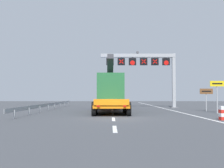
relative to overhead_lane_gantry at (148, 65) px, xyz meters
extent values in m
plane|color=#424449|center=(-4.46, -15.30, -5.60)|extent=(112.00, 112.00, 0.00)
cube|color=silver|center=(-4.61, -21.30, -5.59)|extent=(0.20, 2.60, 0.01)
cube|color=silver|center=(-4.61, -16.16, -5.59)|extent=(0.20, 2.60, 0.01)
cube|color=silver|center=(-4.61, -11.02, -5.59)|extent=(0.20, 2.60, 0.01)
cube|color=silver|center=(-4.61, -5.89, -5.59)|extent=(0.20, 2.60, 0.01)
cube|color=silver|center=(-4.61, -0.75, -5.59)|extent=(0.20, 2.60, 0.01)
cube|color=silver|center=(-4.61, 4.39, -5.59)|extent=(0.20, 2.60, 0.01)
cube|color=silver|center=(-4.61, 9.53, -5.59)|extent=(0.20, 2.60, 0.01)
cube|color=silver|center=(-4.61, 14.66, -5.59)|extent=(0.20, 2.60, 0.01)
cube|color=silver|center=(-4.61, 19.80, -5.59)|extent=(0.20, 2.60, 0.01)
cube|color=silver|center=(-4.61, 24.94, -5.59)|extent=(0.20, 2.60, 0.01)
cube|color=silver|center=(-4.61, 30.07, -5.59)|extent=(0.20, 2.60, 0.01)
cube|color=silver|center=(-4.61, 35.21, -5.59)|extent=(0.20, 2.60, 0.01)
cube|color=silver|center=(-4.61, 40.35, -5.59)|extent=(0.20, 2.60, 0.01)
cube|color=silver|center=(1.74, -3.30, -5.60)|extent=(0.20, 63.00, 0.01)
cube|color=#9EA0A5|center=(3.36, 0.00, -2.09)|extent=(0.40, 0.40, 7.01)
cube|color=slate|center=(3.36, 0.00, -5.56)|extent=(0.90, 0.90, 0.08)
cube|color=#9EA0A5|center=(-1.25, 0.00, 1.16)|extent=(9.62, 0.44, 0.44)
cube|color=#4C4C51|center=(-1.31, 0.00, 1.56)|extent=(0.28, 0.40, 0.28)
cube|color=black|center=(2.38, 0.00, 0.38)|extent=(0.95, 0.24, 0.94)
cube|color=#9EA0A5|center=(2.38, 0.00, 0.89)|extent=(0.08, 0.08, 0.16)
cone|color=red|center=(2.38, -0.13, 0.21)|extent=(0.61, 0.02, 0.61)
cube|color=black|center=(0.93, 0.00, 0.38)|extent=(0.95, 0.24, 0.94)
cube|color=#9EA0A5|center=(0.93, 0.00, 0.89)|extent=(0.08, 0.08, 0.16)
cube|color=red|center=(0.93, -0.13, 0.38)|extent=(0.58, 0.02, 0.58)
cube|color=red|center=(0.93, -0.13, 0.38)|extent=(0.58, 0.02, 0.58)
cube|color=black|center=(-0.52, 0.00, 0.38)|extent=(0.95, 0.24, 0.94)
cube|color=#9EA0A5|center=(-0.52, 0.00, 0.89)|extent=(0.08, 0.08, 0.16)
cube|color=red|center=(-0.52, -0.13, 0.38)|extent=(0.58, 0.02, 0.58)
cube|color=red|center=(-0.52, -0.13, 0.38)|extent=(0.58, 0.02, 0.58)
cube|color=black|center=(-1.97, 0.00, 0.38)|extent=(0.95, 0.24, 0.94)
cube|color=#9EA0A5|center=(-1.97, 0.00, 0.89)|extent=(0.08, 0.08, 0.16)
cone|color=red|center=(-1.97, -0.13, 0.21)|extent=(0.61, 0.02, 0.61)
cube|color=black|center=(-3.43, 0.00, 0.38)|extent=(0.95, 0.24, 0.94)
cube|color=#9EA0A5|center=(-3.43, 0.00, 0.89)|extent=(0.08, 0.08, 0.16)
cube|color=red|center=(-3.43, -0.13, 0.38)|extent=(0.58, 0.02, 0.58)
cube|color=red|center=(-3.43, -0.13, 0.38)|extent=(0.58, 0.02, 0.58)
cube|color=black|center=(-4.88, 0.00, 0.38)|extent=(0.95, 0.24, 0.94)
cube|color=#9EA0A5|center=(-4.88, 0.00, 0.89)|extent=(0.08, 0.08, 0.16)
cube|color=red|center=(-4.88, -0.13, 0.38)|extent=(0.58, 0.02, 0.58)
cube|color=red|center=(-4.88, -0.13, 0.38)|extent=(0.58, 0.02, 0.58)
cube|color=orange|center=(-4.85, -8.96, -4.87)|extent=(3.02, 10.46, 0.24)
cube|color=orange|center=(-4.74, -14.23, -4.50)|extent=(2.66, 0.14, 0.44)
cylinder|color=black|center=(-6.11, -13.48, -5.05)|extent=(0.34, 1.11, 1.10)
cylinder|color=black|center=(-3.41, -13.43, -5.05)|extent=(0.34, 1.11, 1.10)
cylinder|color=black|center=(-6.13, -12.43, -5.05)|extent=(0.34, 1.11, 1.10)
cylinder|color=black|center=(-3.43, -12.38, -5.05)|extent=(0.34, 1.11, 1.10)
cylinder|color=black|center=(-6.15, -11.38, -5.05)|extent=(0.34, 1.11, 1.10)
cylinder|color=black|center=(-3.45, -11.33, -5.05)|extent=(0.34, 1.11, 1.10)
cylinder|color=black|center=(-6.17, -10.33, -5.05)|extent=(0.34, 1.11, 1.10)
cylinder|color=black|center=(-3.47, -10.28, -5.05)|extent=(0.34, 1.11, 1.10)
cylinder|color=black|center=(-6.20, -9.28, -5.05)|extent=(0.34, 1.11, 1.10)
cylinder|color=black|center=(-3.50, -9.23, -5.05)|extent=(0.34, 1.11, 1.10)
cube|color=#1E38AD|center=(-5.00, -1.86, -3.50)|extent=(2.64, 3.25, 3.10)
cube|color=black|center=(-5.00, -1.86, -2.80)|extent=(2.67, 3.27, 0.60)
cylinder|color=black|center=(-6.31, -1.00, -5.05)|extent=(0.36, 1.11, 1.10)
cylinder|color=black|center=(-3.73, -0.95, -5.05)|extent=(0.36, 1.11, 1.10)
cylinder|color=black|center=(-6.27, -3.00, -5.05)|extent=(0.36, 1.11, 1.10)
cylinder|color=black|center=(-3.69, -2.95, -5.05)|extent=(0.36, 1.11, 1.10)
cube|color=#236638|center=(-4.86, -8.56, -3.40)|extent=(2.50, 5.77, 2.70)
cube|color=#2D2D33|center=(-4.84, -9.41, -1.45)|extent=(0.62, 2.95, 2.29)
cube|color=red|center=(-5.72, -14.29, -4.80)|extent=(0.20, 0.06, 0.12)
cube|color=red|center=(-3.76, -14.25, -4.80)|extent=(0.20, 0.06, 0.12)
cylinder|color=#9EA0A5|center=(4.66, -10.50, -4.16)|extent=(0.10, 0.10, 2.89)
cube|color=yellow|center=(4.66, -10.56, -2.96)|extent=(1.26, 0.06, 0.49)
cube|color=black|center=(4.66, -10.60, -2.96)|extent=(0.91, 0.01, 0.12)
cylinder|color=#9EA0A5|center=(4.85, -7.31, -4.46)|extent=(0.10, 0.10, 2.29)
cube|color=brown|center=(4.85, -7.37, -3.59)|extent=(1.31, 0.06, 0.55)
cube|color=black|center=(4.85, -7.41, -3.59)|extent=(0.94, 0.01, 0.12)
cube|color=#999EA3|center=(-11.47, -4.30, -5.00)|extent=(0.04, 26.00, 0.32)
cube|color=#999EA3|center=(-11.41, -15.67, -5.30)|extent=(0.10, 0.10, 0.60)
cube|color=#999EA3|center=(-11.41, -12.42, -5.30)|extent=(0.10, 0.10, 0.60)
cube|color=#999EA3|center=(-11.41, -9.17, -5.30)|extent=(0.10, 0.10, 0.60)
cube|color=#999EA3|center=(-11.41, -5.92, -5.30)|extent=(0.10, 0.10, 0.60)
cube|color=#999EA3|center=(-11.41, -2.67, -5.30)|extent=(0.10, 0.10, 0.60)
cube|color=#999EA3|center=(-11.41, 0.58, -5.30)|extent=(0.10, 0.10, 0.60)
cube|color=#999EA3|center=(-11.41, 3.83, -5.30)|extent=(0.10, 0.10, 0.60)
cube|color=#999EA3|center=(-11.41, 7.08, -5.30)|extent=(0.10, 0.10, 0.60)
camera|label=1|loc=(-4.82, -33.82, -4.02)|focal=42.20mm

